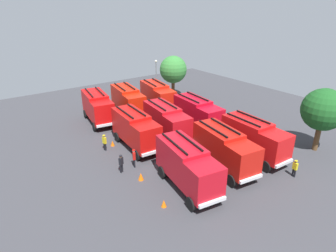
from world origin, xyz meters
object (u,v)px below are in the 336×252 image
object	(u,v)px
firefighter_2	(104,142)
firefighter_0	(121,163)
fire_truck_1	(135,128)
traffic_cone_2	(141,176)
tree_0	(173,70)
fire_truck_8	(254,137)
fire_truck_6	(157,95)
traffic_cone_1	(164,203)
firefighter_4	(134,157)
fire_truck_7	(198,112)
fire_truck_3	(128,100)
traffic_cone_0	(113,143)
fire_truck_5	(225,148)
tree_1	(323,110)
fire_truck_2	(187,165)
fire_truck_4	(166,120)
firefighter_1	(109,107)
lamppost	(156,75)
firefighter_3	(295,168)

from	to	relation	value
firefighter_2	firefighter_0	bearing A→B (deg)	70.08
fire_truck_1	traffic_cone_2	xyz separation A→B (m)	(5.73, -2.91, -1.80)
tree_0	fire_truck_8	bearing A→B (deg)	-15.41
fire_truck_6	tree_0	distance (m)	6.95
traffic_cone_1	firefighter_4	bearing A→B (deg)	169.93
firefighter_2	firefighter_4	bearing A→B (deg)	87.01
fire_truck_7	fire_truck_3	bearing A→B (deg)	-149.93
fire_truck_7	firefighter_2	world-z (taller)	fire_truck_7
fire_truck_3	tree_0	bearing A→B (deg)	114.08
firefighter_0	firefighter_4	world-z (taller)	firefighter_4
traffic_cone_0	traffic_cone_1	distance (m)	11.68
fire_truck_5	fire_truck_7	xyz separation A→B (m)	(-8.38, 4.17, 0.00)
traffic_cone_2	tree_1	bearing A→B (deg)	71.20
firefighter_2	traffic_cone_1	world-z (taller)	firefighter_2
fire_truck_6	fire_truck_7	distance (m)	8.73
fire_truck_1	fire_truck_3	distance (m)	9.97
firefighter_0	tree_1	bearing A→B (deg)	-139.98
fire_truck_2	firefighter_0	size ratio (longest dim) A/B	4.28
fire_truck_4	fire_truck_7	bearing A→B (deg)	94.80
fire_truck_8	firefighter_2	bearing A→B (deg)	-128.39
firefighter_2	fire_truck_1	bearing A→B (deg)	144.99
firefighter_4	tree_1	distance (m)	19.42
fire_truck_6	traffic_cone_0	bearing A→B (deg)	-48.63
fire_truck_4	fire_truck_6	world-z (taller)	same
traffic_cone_0	traffic_cone_2	bearing A→B (deg)	-7.20
fire_truck_4	tree_1	xyz separation A→B (m)	(11.70, 10.97, 2.33)
firefighter_2	traffic_cone_0	world-z (taller)	firefighter_2
fire_truck_7	firefighter_1	xyz separation A→B (m)	(-11.38, -6.39, -1.20)
fire_truck_1	traffic_cone_0	xyz separation A→B (m)	(-1.72, -1.97, -1.85)
firefighter_0	fire_truck_5	bearing A→B (deg)	-148.40
fire_truck_1	fire_truck_8	bearing A→B (deg)	47.75
fire_truck_4	traffic_cone_2	xyz separation A→B (m)	(5.62, -6.88, -1.80)
tree_1	traffic_cone_2	world-z (taller)	tree_1
fire_truck_1	fire_truck_7	world-z (taller)	same
fire_truck_7	traffic_cone_2	distance (m)	12.78
fire_truck_7	lamppost	world-z (taller)	lamppost
firefighter_2	fire_truck_5	bearing A→B (deg)	114.05
firefighter_1	traffic_cone_0	xyz separation A→B (m)	(9.38, -4.08, -0.65)
fire_truck_3	firefighter_4	distance (m)	14.13
fire_truck_5	lamppost	size ratio (longest dim) A/B	1.27
firefighter_0	firefighter_3	size ratio (longest dim) A/B	1.07
fire_truck_3	fire_truck_6	bearing A→B (deg)	90.03
fire_truck_5	firefighter_3	distance (m)	6.37
fire_truck_1	fire_truck_3	bearing A→B (deg)	159.72
fire_truck_2	firefighter_3	size ratio (longest dim) A/B	4.60
fire_truck_1	firefighter_1	distance (m)	11.37
firefighter_3	tree_0	xyz separation A→B (m)	(-25.36, 5.71, 3.61)
fire_truck_8	firefighter_3	xyz separation A→B (m)	(4.60, 0.01, -1.25)
fire_truck_5	tree_0	world-z (taller)	tree_0
fire_truck_5	traffic_cone_2	distance (m)	8.02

